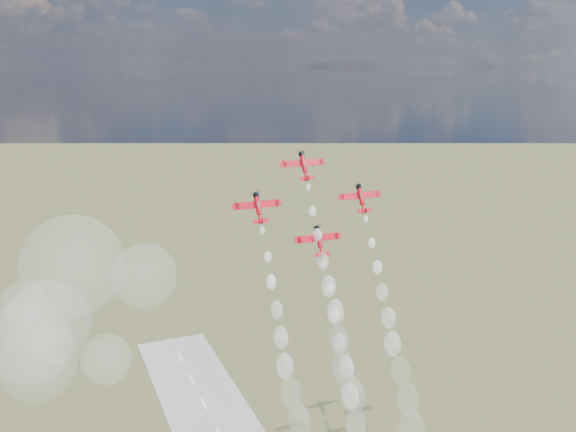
% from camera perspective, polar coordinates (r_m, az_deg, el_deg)
% --- Properties ---
extents(plane_lead, '(10.42, 5.50, 6.80)m').
position_cam_1_polar(plane_lead, '(148.05, 1.49, 4.77)').
color(plane_lead, red).
rests_on(plane_lead, ground).
extents(plane_left, '(10.42, 5.50, 6.80)m').
position_cam_1_polar(plane_left, '(140.51, -2.81, 0.83)').
color(plane_left, red).
rests_on(plane_left, ground).
extents(plane_right, '(10.42, 5.50, 6.80)m').
position_cam_1_polar(plane_right, '(151.47, 6.85, 1.70)').
color(plane_right, red).
rests_on(plane_right, ground).
extents(plane_slot, '(10.42, 5.50, 6.80)m').
position_cam_1_polar(plane_slot, '(143.47, 2.93, -2.30)').
color(plane_slot, red).
rests_on(plane_slot, ground).
extents(smoke_trail_lead, '(5.41, 26.97, 45.68)m').
position_cam_1_polar(smoke_trail_lead, '(141.23, 5.01, -12.32)').
color(smoke_trail_lead, white).
rests_on(smoke_trail_lead, plane_lead).
extents(smoke_trail_left, '(5.74, 26.27, 46.06)m').
position_cam_1_polar(smoke_trail_left, '(136.43, 0.45, -17.22)').
color(smoke_trail_left, white).
rests_on(smoke_trail_left, plane_left).
extents(smoke_trail_right, '(5.31, 27.23, 46.27)m').
position_cam_1_polar(smoke_trail_right, '(147.57, 10.66, -14.99)').
color(smoke_trail_right, white).
rests_on(smoke_trail_right, plane_right).
extents(drifted_smoke_cloud, '(63.15, 33.55, 46.20)m').
position_cam_1_polar(drifted_smoke_cloud, '(143.68, -23.30, -8.15)').
color(drifted_smoke_cloud, white).
rests_on(drifted_smoke_cloud, ground).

